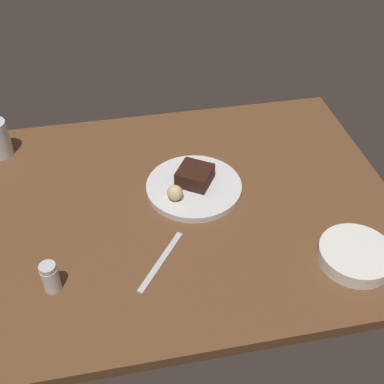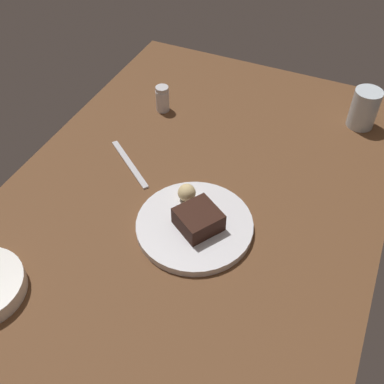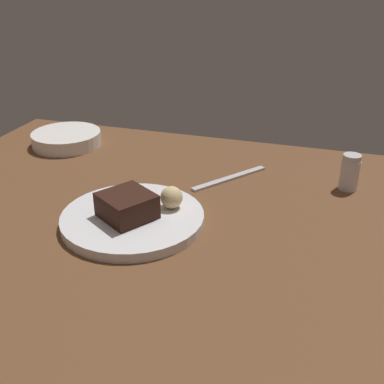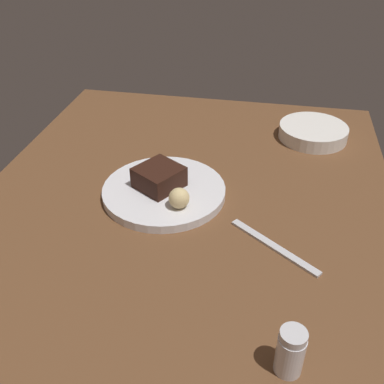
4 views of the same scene
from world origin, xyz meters
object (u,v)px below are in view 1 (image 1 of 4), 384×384
bread_roll (175,194)px  butter_knife (161,261)px  chocolate_cake_slice (195,176)px  salt_shaker (50,277)px  side_bowl (356,255)px  dessert_plate (194,187)px

bread_roll → butter_knife: 19.40cm
bread_roll → butter_knife: size_ratio=0.21×
chocolate_cake_slice → salt_shaker: bearing=36.2°
side_bowl → butter_knife: 43.64cm
salt_shaker → butter_knife: bearing=-173.5°
bread_roll → butter_knife: bread_roll is taller
side_bowl → butter_knife: bearing=-10.2°
dessert_plate → salt_shaker: bearing=35.4°
chocolate_cake_slice → bread_roll: size_ratio=2.08×
salt_shaker → dessert_plate: bearing=-144.6°
chocolate_cake_slice → side_bowl: (-30.48, 31.46, -2.22)cm
dessert_plate → salt_shaker: salt_shaker is taller
dessert_plate → chocolate_cake_slice: (-0.44, -1.05, 3.02)cm
bread_roll → butter_knife: bearing=70.7°
dessert_plate → bread_roll: bread_roll is taller
salt_shaker → butter_knife: (-23.66, -2.69, -3.37)cm
salt_shaker → side_bowl: salt_shaker is taller
side_bowl → butter_knife: size_ratio=0.88×
chocolate_cake_slice → salt_shaker: size_ratio=1.13×
butter_knife → bread_roll: bearing=-162.6°
dessert_plate → side_bowl: size_ratio=1.50×
chocolate_cake_slice → bread_roll: chocolate_cake_slice is taller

